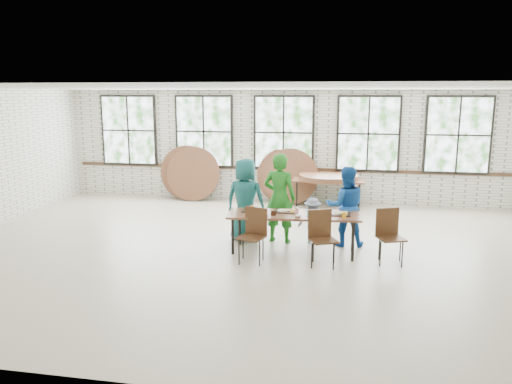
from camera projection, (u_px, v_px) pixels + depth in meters
room at (284, 134)px, 13.27m from camera, size 12.00×12.00×12.00m
dining_table at (294, 216)px, 9.13m from camera, size 2.46×1.00×0.74m
chair_near_left at (254, 230)px, 8.70m from camera, size 0.52×0.51×0.95m
chair_near_right at (322, 233)px, 8.53m from camera, size 0.55×0.54×0.95m
chair_spare at (389, 231)px, 8.64m from camera, size 0.54×0.53×0.95m
adult_teal at (246, 200)px, 9.91m from camera, size 0.87×0.64×1.65m
adult_green at (280, 198)px, 9.78m from camera, size 0.71×0.53×1.77m
toddler at (313, 221)px, 9.74m from camera, size 0.63×0.42×0.91m
adult_blue at (346, 206)px, 9.57m from camera, size 0.82×0.67×1.55m
storage_table at (328, 182)px, 12.74m from camera, size 1.80×0.76×0.74m
tabletop_clutter at (299, 213)px, 9.05m from camera, size 1.99×0.62×0.11m
round_tops_stacked at (329, 177)px, 12.72m from camera, size 1.50×1.50×0.13m
round_tops_leaning at (238, 175)px, 13.50m from camera, size 4.38×0.49×1.49m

